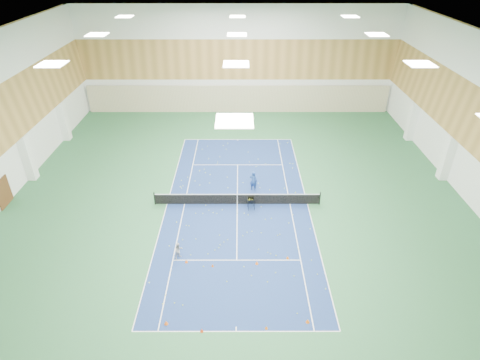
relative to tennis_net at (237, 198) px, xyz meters
name	(u,v)px	position (x,y,z in m)	size (l,w,h in m)	color
ground	(237,204)	(0.00, 0.00, -0.55)	(40.00, 40.00, 0.00)	#296139
room_shell	(237,134)	(0.00, 0.00, 5.45)	(36.00, 40.00, 12.00)	white
wood_cladding	(237,107)	(0.00, 0.00, 7.45)	(36.00, 40.00, 8.00)	#B18441
ceiling_light_grid	(237,47)	(0.00, 0.00, 11.37)	(21.40, 25.40, 0.06)	white
court_surface	(237,204)	(0.00, 0.00, -0.55)	(10.97, 23.77, 0.01)	navy
tennis_balls_scatter	(237,204)	(0.00, 0.00, -0.50)	(10.57, 22.77, 0.07)	#C7E627
tennis_net	(237,198)	(0.00, 0.00, 0.00)	(12.80, 0.10, 1.10)	black
back_curtain	(238,99)	(0.00, 19.75, 1.05)	(35.40, 0.16, 3.20)	#C6B793
door_left_b	(4,192)	(-17.92, 0.00, 0.55)	(0.08, 1.80, 2.20)	#593319
coach	(253,181)	(1.31, 2.11, 0.32)	(0.64, 0.42, 1.75)	navy
child_court	(179,251)	(-3.72, -6.13, 0.04)	(0.57, 0.45, 1.18)	gray
ball_cart	(251,203)	(1.05, -0.60, -0.07)	(0.55, 0.55, 0.96)	black
cone_svc_a	(186,261)	(-3.22, -6.60, -0.44)	(0.21, 0.21, 0.23)	#F85C0D
cone_svc_b	(213,265)	(-1.52, -6.97, -0.46)	(0.17, 0.17, 0.19)	orange
cone_svc_c	(257,263)	(1.28, -6.76, -0.43)	(0.22, 0.22, 0.24)	#FF630D
cone_svc_d	(288,257)	(3.29, -6.25, -0.44)	(0.20, 0.20, 0.22)	orange
cone_base_a	(166,323)	(-3.75, -11.40, -0.42)	(0.23, 0.23, 0.25)	#FF5E0D
cone_base_b	(202,330)	(-1.80, -11.88, -0.45)	(0.19, 0.19, 0.21)	red
cone_base_c	(266,327)	(1.60, -11.70, -0.45)	(0.17, 0.17, 0.19)	orange
cone_base_d	(308,321)	(3.85, -11.30, -0.43)	(0.22, 0.22, 0.25)	orange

